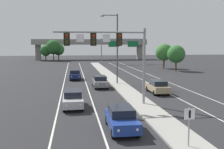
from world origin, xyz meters
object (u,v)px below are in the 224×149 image
Objects in this scene: overhead_signal_mast at (113,48)px; tree_far_left_c at (58,50)px; car_oncoming_silver at (73,99)px; highway_sign_gantry at (123,43)px; car_oncoming_navy at (75,75)px; median_sign_post at (189,121)px; car_oncoming_grey at (100,81)px; tree_far_left_a at (53,47)px; car_oncoming_blue at (121,118)px; tree_far_left_b at (46,51)px; tree_far_right_a at (176,54)px; tree_far_right_c at (164,52)px; car_receding_tan at (158,86)px; street_lamp_median at (116,45)px.

overhead_signal_mast is 1.42× the size of tree_far_left_c.
highway_sign_gantry is at bearing 74.14° from car_oncoming_silver.
overhead_signal_mast is 1.90× the size of car_oncoming_navy.
car_oncoming_navy is (-6.10, 30.44, -0.77)m from median_sign_post.
car_oncoming_grey is at bearing -81.90° from tree_far_left_c.
overhead_signal_mast is at bearing 0.90° from car_oncoming_silver.
car_oncoming_grey is at bearing -69.15° from car_oncoming_navy.
highway_sign_gantry is at bearing -39.06° from tree_far_left_a.
car_oncoming_blue is at bearing -101.04° from highway_sign_gantry.
car_oncoming_blue is 0.81× the size of tree_far_left_b.
car_oncoming_navy is 0.80× the size of tree_far_right_a.
highway_sign_gantry reaches higher than car_oncoming_navy.
tree_far_left_b is (-31.22, 33.55, -0.33)m from tree_far_right_c.
car_oncoming_navy is at bearing 124.78° from car_receding_tan.
tree_far_left_a is 1.30× the size of tree_far_right_a.
highway_sign_gantry is at bearing 82.39° from median_sign_post.
tree_far_right_a is (18.65, 30.48, -1.85)m from overhead_signal_mast.
median_sign_post reaches higher than car_oncoming_silver.
tree_far_left_b is 4.52m from tree_far_left_c.
tree_far_left_c is (-5.31, 51.97, 3.13)m from car_oncoming_navy.
overhead_signal_mast is at bearing -81.53° from tree_far_left_a.
tree_far_right_c is 0.82× the size of tree_far_left_a.
tree_far_left_b is at bearing 100.53° from overhead_signal_mast.
highway_sign_gantry reaches higher than tree_far_left_b.
street_lamp_median is at bearing 79.50° from overhead_signal_mast.
median_sign_post is at bearing -102.36° from car_receding_tan.
car_oncoming_grey is at bearing -134.62° from street_lamp_median.
tree_far_right_a reaches higher than car_oncoming_silver.
tree_far_left_c reaches higher than car_oncoming_blue.
tree_far_right_c is 43.93m from tree_far_left_c.
car_oncoming_blue and car_oncoming_grey have the same top height.
street_lamp_median is 1.36× the size of tree_far_left_a.
tree_far_left_a is (-6.62, 69.70, 3.99)m from car_oncoming_silver.
car_oncoming_blue is 0.99× the size of car_oncoming_grey.
tree_far_left_c is (-4.98, 71.63, 3.13)m from car_oncoming_silver.
tree_far_left_a is (-12.87, 56.18, -0.99)m from street_lamp_median.
car_oncoming_blue is 47.78m from tree_far_right_c.
car_receding_tan is at bearing -55.22° from car_oncoming_navy.
highway_sign_gantry is (8.61, 38.75, 0.37)m from street_lamp_median.
tree_far_left_a is at bearing -14.97° from tree_far_left_b.
street_lamp_median is 59.20m from tree_far_left_c.
tree_far_right_a is (22.40, 30.54, 2.87)m from car_oncoming_silver.
median_sign_post is at bearing -50.23° from car_oncoming_blue.
median_sign_post is 21.88m from car_oncoming_grey.
tree_far_left_a reaches higher than car_oncoming_blue.
overhead_signal_mast is 8.51m from car_oncoming_blue.
street_lamp_median is at bearing -77.10° from tree_far_left_a.
overhead_signal_mast is 1.91× the size of car_receding_tan.
highway_sign_gantry is 2.42× the size of tree_far_left_b.
car_oncoming_grey is (3.66, 10.90, 0.00)m from car_oncoming_silver.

